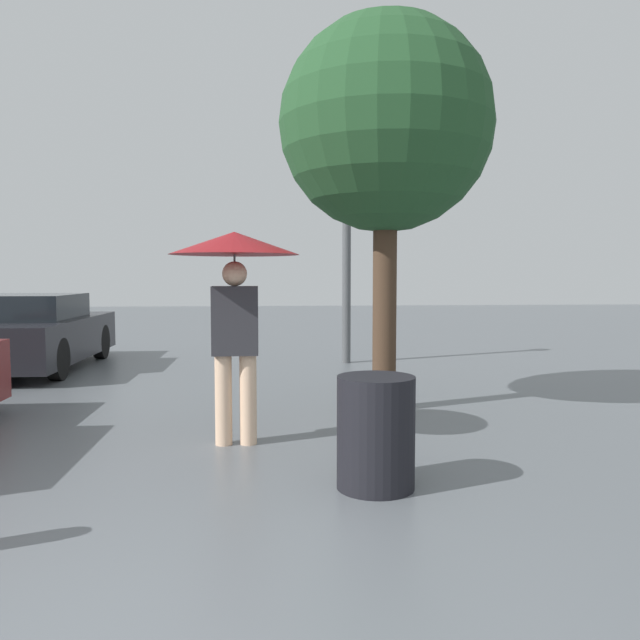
{
  "coord_description": "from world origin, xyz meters",
  "views": [
    {
      "loc": [
        0.51,
        -2.21,
        1.56
      ],
      "look_at": [
        1.02,
        3.52,
        1.15
      ],
      "focal_mm": 35.0,
      "sensor_mm": 36.0,
      "label": 1
    }
  ],
  "objects_px": {
    "tree": "(386,127)",
    "street_lamp": "(347,232)",
    "parked_car_farthest": "(31,333)",
    "trash_bin": "(376,432)",
    "pedestrian": "(235,272)"
  },
  "relations": [
    {
      "from": "pedestrian",
      "to": "parked_car_farthest",
      "type": "xyz_separation_m",
      "value": [
        -3.61,
        4.99,
        -0.99
      ]
    },
    {
      "from": "pedestrian",
      "to": "tree",
      "type": "distance_m",
      "value": 2.7
    },
    {
      "from": "tree",
      "to": "street_lamp",
      "type": "bearing_deg",
      "value": 88.91
    },
    {
      "from": "parked_car_farthest",
      "to": "tree",
      "type": "bearing_deg",
      "value": -34.69
    },
    {
      "from": "pedestrian",
      "to": "trash_bin",
      "type": "distance_m",
      "value": 2.05
    },
    {
      "from": "pedestrian",
      "to": "parked_car_farthest",
      "type": "relative_size",
      "value": 0.49
    },
    {
      "from": "parked_car_farthest",
      "to": "tree",
      "type": "xyz_separation_m",
      "value": [
        5.26,
        -3.64,
        2.64
      ]
    },
    {
      "from": "pedestrian",
      "to": "trash_bin",
      "type": "relative_size",
      "value": 2.36
    },
    {
      "from": "pedestrian",
      "to": "street_lamp",
      "type": "height_order",
      "value": "street_lamp"
    },
    {
      "from": "tree",
      "to": "street_lamp",
      "type": "height_order",
      "value": "tree"
    },
    {
      "from": "parked_car_farthest",
      "to": "trash_bin",
      "type": "distance_m",
      "value": 7.84
    },
    {
      "from": "pedestrian",
      "to": "trash_bin",
      "type": "xyz_separation_m",
      "value": [
        1.08,
        -1.29,
        -1.18
      ]
    },
    {
      "from": "trash_bin",
      "to": "street_lamp",
      "type": "bearing_deg",
      "value": 84.38
    },
    {
      "from": "pedestrian",
      "to": "parked_car_farthest",
      "type": "height_order",
      "value": "pedestrian"
    },
    {
      "from": "street_lamp",
      "to": "pedestrian",
      "type": "bearing_deg",
      "value": -108.04
    }
  ]
}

